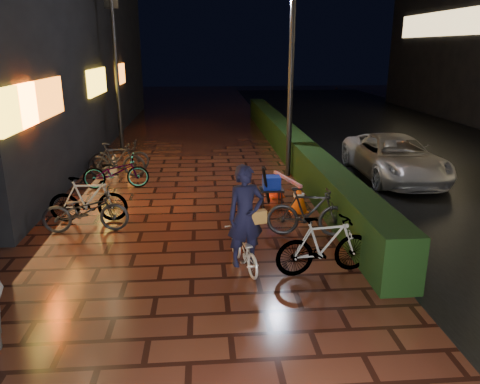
{
  "coord_description": "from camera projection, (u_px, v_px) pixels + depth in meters",
  "views": [
    {
      "loc": [
        0.24,
        -8.29,
        3.77
      ],
      "look_at": [
        0.93,
        0.27,
        1.1
      ],
      "focal_mm": 35.0,
      "sensor_mm": 36.0,
      "label": 1
    }
  ],
  "objects": [
    {
      "name": "parked_bikes_storefront",
      "position": [
        108.0,
        176.0,
        12.43
      ],
      "size": [
        2.01,
        5.89,
        1.04
      ],
      "color": "black",
      "rests_on": "ground"
    },
    {
      "name": "ground",
      "position": [
        193.0,
        252.0,
        8.99
      ],
      "size": [
        80.0,
        80.0,
        0.0
      ],
      "primitive_type": "plane",
      "color": "#381911",
      "rests_on": "ground"
    },
    {
      "name": "hedge",
      "position": [
        289.0,
        143.0,
        16.71
      ],
      "size": [
        0.7,
        20.0,
        1.0
      ],
      "primitive_type": "cube",
      "color": "black",
      "rests_on": "ground"
    },
    {
      "name": "van",
      "position": [
        395.0,
        157.0,
        13.92
      ],
      "size": [
        2.07,
        4.5,
        1.25
      ],
      "primitive_type": "imported",
      "rotation": [
        0.0,
        0.0,
        0.0
      ],
      "color": "#B2B2B7",
      "rests_on": "ground"
    },
    {
      "name": "cart_assembly",
      "position": [
        271.0,
        184.0,
        11.45
      ],
      "size": [
        0.59,
        0.59,
        1.08
      ],
      "color": "black",
      "rests_on": "ground"
    },
    {
      "name": "lamp_post_sf",
      "position": [
        116.0,
        70.0,
        17.05
      ],
      "size": [
        0.52,
        0.2,
        5.43
      ],
      "color": "black",
      "rests_on": "ground"
    },
    {
      "name": "cyclist",
      "position": [
        245.0,
        232.0,
        8.09
      ],
      "size": [
        0.79,
        1.4,
        1.91
      ],
      "color": "silver",
      "rests_on": "ground"
    },
    {
      "name": "lamp_post_hedge",
      "position": [
        291.0,
        68.0,
        13.44
      ],
      "size": [
        0.56,
        0.16,
        5.83
      ],
      "color": "black",
      "rests_on": "ground"
    },
    {
      "name": "parked_bikes_hedge",
      "position": [
        316.0,
        227.0,
        8.81
      ],
      "size": [
        1.89,
        2.43,
        1.04
      ],
      "color": "black",
      "rests_on": "ground"
    },
    {
      "name": "traffic_barrier",
      "position": [
        287.0,
        191.0,
        11.68
      ],
      "size": [
        0.82,
        1.67,
        0.68
      ],
      "color": "#FF5D0D",
      "rests_on": "ground"
    }
  ]
}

